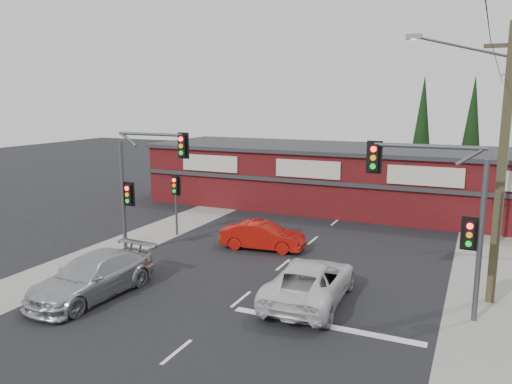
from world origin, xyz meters
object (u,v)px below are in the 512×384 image
at_px(red_sedan, 263,236).
at_px(shop_building, 340,176).
at_px(silver_suv, 92,276).
at_px(utility_pole, 498,157).
at_px(white_suv, 310,281).

height_order(red_sedan, shop_building, shop_building).
distance_m(silver_suv, red_sedan, 8.94).
bearing_deg(red_sedan, utility_pole, -110.73).
bearing_deg(white_suv, red_sedan, -53.99).
height_order(silver_suv, utility_pole, utility_pole).
distance_m(silver_suv, utility_pole, 15.47).
relative_size(white_suv, utility_pole, 0.55).
xyz_separation_m(white_suv, utility_pole, (5.97, 2.69, 4.63)).
height_order(silver_suv, shop_building, shop_building).
bearing_deg(white_suv, shop_building, -81.12).
relative_size(white_suv, shop_building, 0.20).
distance_m(white_suv, red_sedan, 6.75).
relative_size(shop_building, utility_pole, 2.73).
bearing_deg(shop_building, silver_suv, -102.28).
bearing_deg(utility_pole, silver_suv, -157.46).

